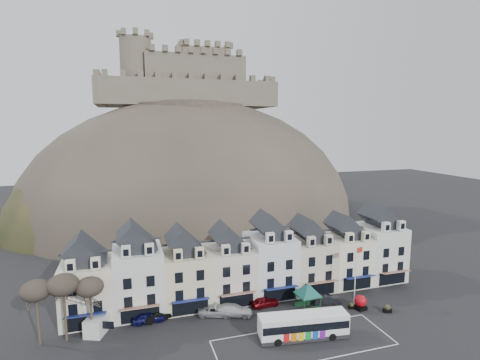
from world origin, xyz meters
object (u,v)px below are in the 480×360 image
Objects in this scene: white_van at (100,321)px; car_maroon at (265,302)px; bus_shelter at (308,289)px; car_black at (157,316)px; flagpole at (356,272)px; bus at (303,325)px; car_navy at (148,317)px; car_charcoal at (327,299)px; car_silver at (216,311)px; red_buoy at (360,302)px; car_white at (233,310)px.

white_van reaches higher than car_maroon.
car_black is (-21.15, 3.36, -2.49)m from bus_shelter.
car_maroon is at bearing 164.18° from flagpole.
bus is 2.60× the size of car_navy.
bus is 2.68× the size of car_charcoal.
flagpole is at bearing -116.56° from car_black.
bus_shelter is 1.65× the size of car_black.
car_navy reaches higher than car_silver.
white_van reaches higher than red_buoy.
car_white is at bearing 137.72° from bus.
car_black is at bearing 91.50° from car_charcoal.
car_maroon is 0.98× the size of car_charcoal.
car_maroon is at bearing -110.27° from car_black.
car_maroon is (5.19, 1.06, -0.06)m from car_white.
car_maroon is at bearing 20.90° from white_van.
car_navy is 1.21m from car_black.
car_white is at bearing 168.01° from red_buoy.
bus is at bearing -174.65° from car_maroon.
white_van is (-28.49, 3.27, -1.97)m from bus_shelter.
car_maroon is at bearing -95.68° from car_navy.
white_van is 1.28× the size of car_charcoal.
red_buoy is 0.40× the size of car_white.
red_buoy is 0.50× the size of car_charcoal.
bus_shelter is 11.13m from car_white.
red_buoy reaches higher than car_white.
bus_shelter is at bearing -121.31° from car_maroon.
car_black is 0.91× the size of car_maroon.
bus reaches higher than white_van.
bus_shelter reaches higher than car_silver.
bus_shelter is at bearing 163.84° from red_buoy.
red_buoy is at bearing -119.01° from car_black.
car_white is at bearing 171.85° from flagpole.
car_navy is 1.16× the size of car_black.
car_white reaches higher than car_black.
bus_shelter is 4.46m from car_charcoal.
bus is at bearing -153.95° from flagpole.
flagpole is 1.71× the size of car_white.
bus_shelter reaches higher than car_navy.
red_buoy reaches higher than car_navy.
red_buoy is 21.06m from car_silver.
car_navy is at bearing 76.69° from car_black.
car_navy is (-22.35, 3.26, -2.37)m from bus_shelter.
white_van is 1.24× the size of car_navy.
car_charcoal is (14.39, -0.84, -0.07)m from car_white.
flagpole is 30.30m from car_navy.
car_black is (1.20, 0.10, -0.13)m from car_navy.
car_white is at bearing 17.12° from white_van.
car_black is (-28.48, 4.25, -4.60)m from flagpole.
bus is 10.63m from car_white.
car_navy is 0.83× the size of car_white.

